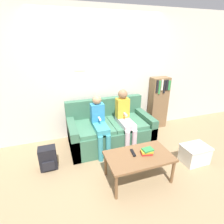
% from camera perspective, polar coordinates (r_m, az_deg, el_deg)
% --- Properties ---
extents(ground_plane, '(10.00, 10.00, 0.00)m').
position_cam_1_polar(ground_plane, '(3.27, 2.47, -14.82)').
color(ground_plane, '#937A56').
extents(wall_back, '(8.00, 0.06, 2.60)m').
position_cam_1_polar(wall_back, '(3.70, -3.44, 11.85)').
color(wall_back, beige).
rests_on(wall_back, ground_plane).
extents(couch, '(1.63, 0.88, 0.86)m').
position_cam_1_polar(couch, '(3.56, -0.73, -5.95)').
color(couch, '#38664C').
rests_on(couch, ground_plane).
extents(coffee_table, '(0.96, 0.56, 0.43)m').
position_cam_1_polar(coffee_table, '(2.67, 8.77, -14.63)').
color(coffee_table, brown).
rests_on(coffee_table, ground_plane).
extents(person_left, '(0.24, 0.59, 1.07)m').
position_cam_1_polar(person_left, '(3.17, -4.07, -3.48)').
color(person_left, teal).
rests_on(person_left, ground_plane).
extents(person_right, '(0.24, 0.59, 1.13)m').
position_cam_1_polar(person_right, '(3.31, 4.23, -1.58)').
color(person_right, silver).
rests_on(person_right, ground_plane).
extents(tv_remote, '(0.06, 0.17, 0.02)m').
position_cam_1_polar(tv_remote, '(2.67, 6.85, -13.07)').
color(tv_remote, black).
rests_on(tv_remote, coffee_table).
extents(book_stack, '(0.19, 0.15, 0.08)m').
position_cam_1_polar(book_stack, '(2.68, 11.33, -12.52)').
color(book_stack, red).
rests_on(book_stack, coffee_table).
extents(bookshelf, '(0.42, 0.26, 1.20)m').
position_cam_1_polar(bookshelf, '(4.27, 14.81, 2.97)').
color(bookshelf, brown).
rests_on(bookshelf, ground_plane).
extents(storage_box, '(0.45, 0.34, 0.31)m').
position_cam_1_polar(storage_box, '(3.41, 25.38, -12.29)').
color(storage_box, silver).
rests_on(storage_box, ground_plane).
extents(backpack, '(0.27, 0.22, 0.39)m').
position_cam_1_polar(backpack, '(3.12, -20.15, -14.05)').
color(backpack, black).
rests_on(backpack, ground_plane).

